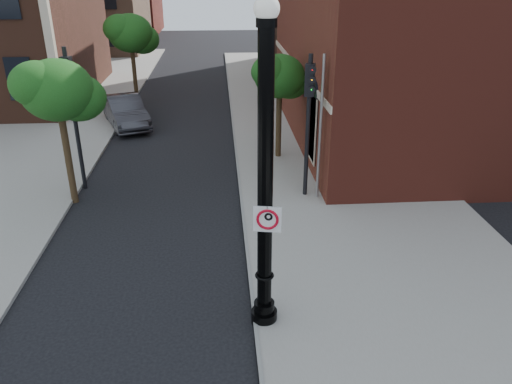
{
  "coord_description": "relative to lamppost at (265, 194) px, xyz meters",
  "views": [
    {
      "loc": [
        1.37,
        -9.53,
        7.77
      ],
      "look_at": [
        2.23,
        2.0,
        2.52
      ],
      "focal_mm": 35.0,
      "sensor_mm": 36.0,
      "label": 1
    }
  ],
  "objects": [
    {
      "name": "utility_pole",
      "position": [
        2.53,
        6.73,
        -0.78
      ],
      "size": [
        0.1,
        0.1,
        5.19
      ],
      "primitive_type": "cylinder",
      "color": "#999999",
      "rests_on": "ground"
    },
    {
      "name": "traffic_signal_left",
      "position": [
        -6.14,
        8.39,
        0.17
      ],
      "size": [
        0.37,
        0.45,
        5.27
      ],
      "rotation": [
        0.0,
        0.0,
        -0.16
      ],
      "color": "black",
      "rests_on": "ground"
    },
    {
      "name": "sidewalk_left",
      "position": [
        -11.27,
        17.99,
        -3.32
      ],
      "size": [
        10.0,
        50.0,
        0.12
      ],
      "primitive_type": "cube",
      "color": "gray",
      "rests_on": "ground"
    },
    {
      "name": "parked_car",
      "position": [
        -5.86,
        16.54,
        -2.58
      ],
      "size": [
        3.27,
        5.13,
        1.6
      ],
      "primitive_type": "imported",
      "rotation": [
        0.0,
        0.0,
        0.36
      ],
      "color": "#2F2E33",
      "rests_on": "ground"
    },
    {
      "name": "curb_edge",
      "position": [
        -0.22,
        9.99,
        -3.31
      ],
      "size": [
        0.1,
        60.0,
        0.14
      ],
      "primitive_type": "cube",
      "color": "gray",
      "rests_on": "ground"
    },
    {
      "name": "traffic_signal_right",
      "position": [
        2.13,
        6.95,
        0.1
      ],
      "size": [
        0.39,
        0.45,
        5.16
      ],
      "rotation": [
        0.0,
        0.0,
        -0.25
      ],
      "color": "black",
      "rests_on": "ground"
    },
    {
      "name": "sidewalk_right",
      "position": [
        3.73,
        9.99,
        -3.32
      ],
      "size": [
        8.0,
        60.0,
        0.12
      ],
      "primitive_type": "cube",
      "color": "gray",
      "rests_on": "ground"
    },
    {
      "name": "street_tree_b",
      "position": [
        -5.79,
        20.44,
        0.86
      ],
      "size": [
        2.98,
        2.7,
        5.38
      ],
      "color": "black",
      "rests_on": "ground"
    },
    {
      "name": "ground",
      "position": [
        -2.27,
        -0.01,
        -3.38
      ],
      "size": [
        120.0,
        120.0,
        0.0
      ],
      "primitive_type": "plane",
      "color": "black",
      "rests_on": "ground"
    },
    {
      "name": "street_tree_c",
      "position": [
        1.64,
        11.13,
        0.18
      ],
      "size": [
        2.51,
        2.27,
        4.52
      ],
      "color": "black",
      "rests_on": "ground"
    },
    {
      "name": "lamppost",
      "position": [
        0.0,
        0.0,
        0.0
      ],
      "size": [
        0.62,
        0.62,
        7.31
      ],
      "color": "black",
      "rests_on": "ground"
    },
    {
      "name": "street_tree_a",
      "position": [
        -6.18,
        7.2,
        0.63
      ],
      "size": [
        2.82,
        2.55,
        5.08
      ],
      "color": "black",
      "rests_on": "ground"
    },
    {
      "name": "no_parking_sign",
      "position": [
        0.04,
        -0.18,
        -0.51
      ],
      "size": [
        0.6,
        0.15,
        0.6
      ],
      "rotation": [
        0.0,
        0.0,
        -0.18
      ],
      "color": "white",
      "rests_on": "ground"
    }
  ]
}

